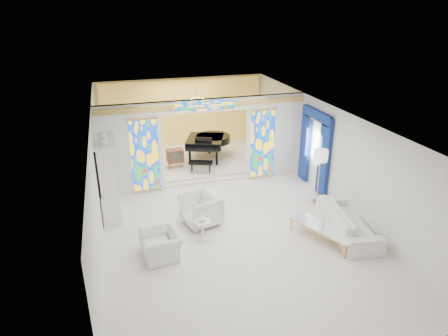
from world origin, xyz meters
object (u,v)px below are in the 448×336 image
object	(u,v)px
china_cabinet	(108,180)
grand_piano	(209,141)
armchair_right	(201,209)
sofa	(348,221)
armchair_left	(162,244)
tv_console	(175,156)
coffee_table	(323,228)

from	to	relation	value
china_cabinet	grand_piano	distance (m)	5.11
armchair_right	sofa	world-z (taller)	armchair_right
armchair_left	tv_console	distance (m)	5.40
coffee_table	grand_piano	bearing A→B (deg)	103.13
armchair_left	grand_piano	world-z (taller)	grand_piano
armchair_right	tv_console	size ratio (longest dim) A/B	1.44
armchair_left	tv_console	bearing A→B (deg)	158.99
armchair_right	grand_piano	size ratio (longest dim) A/B	0.37
grand_piano	coffee_table	bearing A→B (deg)	-56.04
armchair_right	grand_piano	world-z (taller)	grand_piano
coffee_table	tv_console	size ratio (longest dim) A/B	2.78
grand_piano	tv_console	world-z (taller)	grand_piano
coffee_table	china_cabinet	bearing A→B (deg)	150.70
sofa	grand_piano	world-z (taller)	grand_piano
armchair_right	coffee_table	distance (m)	3.38
grand_piano	tv_console	bearing A→B (deg)	-136.92
armchair_left	sofa	world-z (taller)	sofa
china_cabinet	sofa	bearing A→B (deg)	-24.62
armchair_left	tv_console	size ratio (longest dim) A/B	1.50
china_cabinet	coffee_table	bearing A→B (deg)	-29.30
grand_piano	china_cabinet	bearing A→B (deg)	-117.83
china_cabinet	grand_piano	bearing A→B (deg)	41.34
armchair_left	grand_piano	bearing A→B (deg)	147.67
sofa	coffee_table	xyz separation A→B (m)	(-0.86, -0.15, 0.01)
armchair_left	coffee_table	bearing A→B (deg)	75.46
china_cabinet	sofa	world-z (taller)	china_cabinet
armchair_left	china_cabinet	bearing A→B (deg)	-162.82
coffee_table	tv_console	bearing A→B (deg)	116.88
china_cabinet	armchair_right	size ratio (longest dim) A/B	2.74
armchair_left	tv_console	xyz separation A→B (m)	(1.26, 5.24, 0.29)
armchair_right	tv_console	world-z (taller)	armchair_right
china_cabinet	grand_piano	world-z (taller)	china_cabinet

